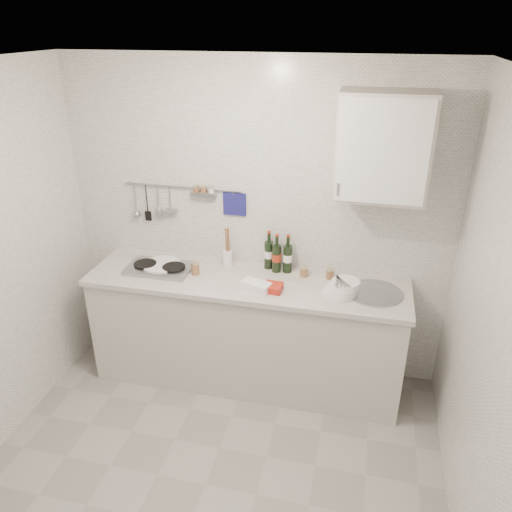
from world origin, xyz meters
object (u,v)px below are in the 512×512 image
Objects in this scene: wall_cabinet at (383,146)px; plate_stack_sink at (342,288)px; utensil_crock at (228,256)px; plate_stack_hob at (161,266)px; wine_bottles at (278,252)px.

wall_cabinet is 2.66× the size of plate_stack_sink.
utensil_crock reaches higher than plate_stack_sink.
utensil_crock is (-0.92, 0.26, 0.03)m from plate_stack_sink.
wall_cabinet is 2.18× the size of plate_stack_hob.
wall_cabinet reaches higher than utensil_crock.
utensil_crock reaches higher than plate_stack_hob.
wall_cabinet reaches higher than plate_stack_sink.
wall_cabinet is at bearing 44.78° from plate_stack_sink.
wall_cabinet is 1.01m from plate_stack_sink.
wine_bottles is (0.90, 0.18, 0.13)m from plate_stack_hob.
wall_cabinet is 1.90m from plate_stack_hob.
wine_bottles is 0.94× the size of utensil_crock.
wine_bottles is (-0.70, 0.08, -0.87)m from wall_cabinet.
utensil_crock is at bearing 19.52° from plate_stack_hob.
plate_stack_sink is 0.96m from utensil_crock.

